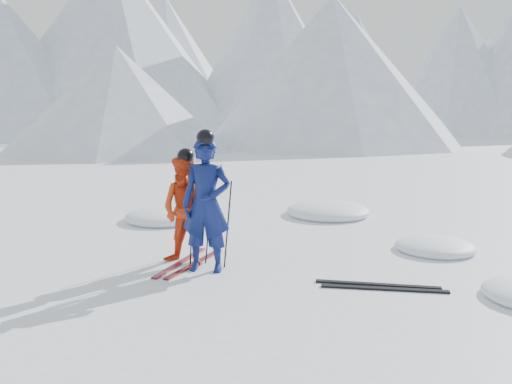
# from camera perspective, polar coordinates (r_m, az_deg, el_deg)

# --- Properties ---
(ground) EXTENTS (160.00, 160.00, 0.00)m
(ground) POSITION_cam_1_polar(r_m,az_deg,el_deg) (8.11, 9.58, -8.71)
(ground) COLOR white
(ground) RESTS_ON ground
(mountain_range) EXTENTS (106.15, 62.94, 15.53)m
(mountain_range) POSITION_cam_1_polar(r_m,az_deg,el_deg) (43.48, 22.99, 14.08)
(mountain_range) COLOR #B2BCD1
(mountain_range) RESTS_ON ground
(skier_blue) EXTENTS (0.78, 0.56, 2.02)m
(skier_blue) POSITION_cam_1_polar(r_m,az_deg,el_deg) (8.06, -5.26, -1.35)
(skier_blue) COLOR #0D1850
(skier_blue) RESTS_ON ground
(skier_red) EXTENTS (0.89, 0.72, 1.71)m
(skier_red) POSITION_cam_1_polar(r_m,az_deg,el_deg) (8.45, -7.31, -1.94)
(skier_red) COLOR red
(skier_red) RESTS_ON ground
(pole_blue_left) EXTENTS (0.13, 0.09, 1.34)m
(pole_blue_left) POSITION_cam_1_polar(r_m,az_deg,el_deg) (8.37, -6.78, -3.33)
(pole_blue_left) COLOR black
(pole_blue_left) RESTS_ON ground
(pole_blue_right) EXTENTS (0.13, 0.08, 1.34)m
(pole_blue_right) POSITION_cam_1_polar(r_m,az_deg,el_deg) (8.27, -2.98, -3.43)
(pole_blue_right) COLOR black
(pole_blue_right) RESTS_ON ground
(pole_red_left) EXTENTS (0.12, 0.09, 1.14)m
(pole_red_left) POSITION_cam_1_polar(r_m,az_deg,el_deg) (8.85, -8.43, -3.35)
(pole_red_left) COLOR black
(pole_red_left) RESTS_ON ground
(pole_red_right) EXTENTS (0.12, 0.08, 1.14)m
(pole_red_right) POSITION_cam_1_polar(r_m,az_deg,el_deg) (8.53, -5.02, -3.75)
(pole_red_right) COLOR black
(pole_red_right) RESTS_ON ground
(ski_worn_left) EXTENTS (0.18, 1.70, 0.03)m
(ski_worn_left) POSITION_cam_1_polar(r_m,az_deg,el_deg) (8.70, -7.93, -7.35)
(ski_worn_left) COLOR black
(ski_worn_left) RESTS_ON ground
(ski_worn_right) EXTENTS (0.30, 1.70, 0.03)m
(ski_worn_right) POSITION_cam_1_polar(r_m,az_deg,el_deg) (8.60, -6.46, -7.49)
(ski_worn_right) COLOR black
(ski_worn_right) RESTS_ON ground
(ski_loose_a) EXTENTS (1.70, 0.24, 0.03)m
(ski_loose_a) POSITION_cam_1_polar(r_m,az_deg,el_deg) (7.78, 12.67, -9.49)
(ski_loose_a) COLOR black
(ski_loose_a) RESTS_ON ground
(ski_loose_b) EXTENTS (1.70, 0.30, 0.03)m
(ski_loose_b) POSITION_cam_1_polar(r_m,az_deg,el_deg) (7.63, 13.36, -9.88)
(ski_loose_b) COLOR black
(ski_loose_b) RESTS_ON ground
(snow_lumps) EXTENTS (8.21, 6.23, 0.41)m
(snow_lumps) POSITION_cam_1_polar(r_m,az_deg,el_deg) (10.97, 5.41, -3.90)
(snow_lumps) COLOR white
(snow_lumps) RESTS_ON ground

